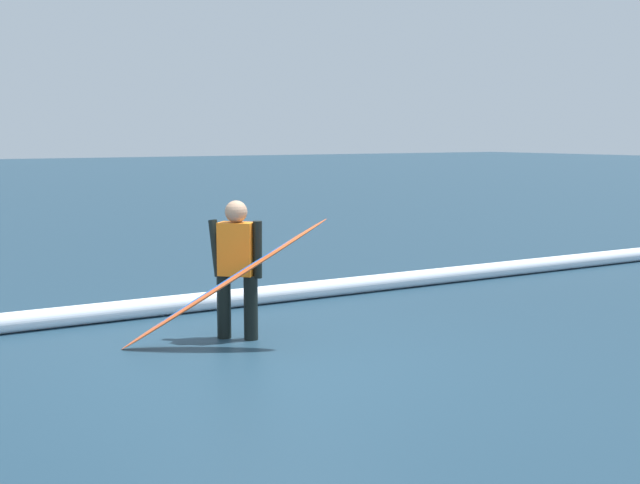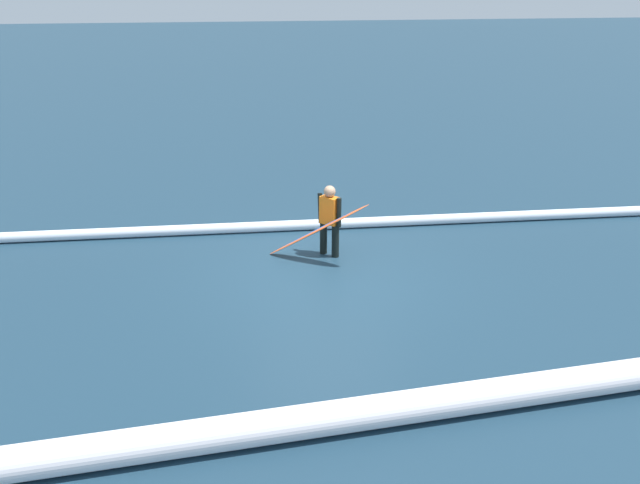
{
  "view_description": "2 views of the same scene",
  "coord_description": "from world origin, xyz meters",
  "views": [
    {
      "loc": [
        3.41,
        6.37,
        2.01
      ],
      "look_at": [
        -0.52,
        0.14,
        1.06
      ],
      "focal_mm": 46.91,
      "sensor_mm": 36.0,
      "label": 1
    },
    {
      "loc": [
        1.75,
        10.88,
        5.04
      ],
      "look_at": [
        0.29,
        1.3,
        1.17
      ],
      "focal_mm": 38.13,
      "sensor_mm": 36.0,
      "label": 2
    }
  ],
  "objects": [
    {
      "name": "ground_plane",
      "position": [
        0.0,
        0.0,
        0.0
      ],
      "size": [
        132.84,
        132.84,
        0.0
      ],
      "primitive_type": "plane",
      "color": "#1B3547"
    },
    {
      "name": "surfer",
      "position": [
        -0.23,
        -0.92,
        0.77
      ],
      "size": [
        0.39,
        0.47,
        1.38
      ],
      "rotation": [
        0.0,
        0.0,
        5.49
      ],
      "color": "black",
      "rests_on": "ground_plane"
    },
    {
      "name": "surfboard",
      "position": [
        0.04,
        -0.66,
        0.62
      ],
      "size": [
        1.84,
        1.13,
        1.26
      ],
      "color": "#E55926",
      "rests_on": "ground_plane"
    },
    {
      "name": "wave_crest_foreground",
      "position": [
        1.51,
        -2.38,
        0.11
      ],
      "size": [
        19.38,
        0.79,
        0.21
      ],
      "primitive_type": "cylinder",
      "rotation": [
        0.0,
        1.57,
        -0.03
      ],
      "color": "white",
      "rests_on": "ground_plane"
    },
    {
      "name": "wave_crest_midground",
      "position": [
        -2.25,
        4.16,
        0.2
      ],
      "size": [
        20.28,
        2.01,
        0.4
      ],
      "primitive_type": "cylinder",
      "rotation": [
        0.0,
        1.57,
        0.08
      ],
      "color": "white",
      "rests_on": "ground_plane"
    }
  ]
}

